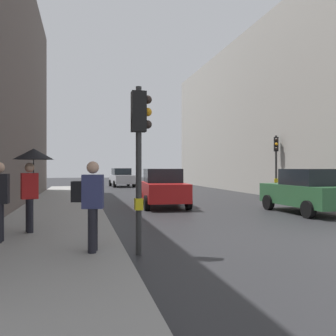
{
  "coord_description": "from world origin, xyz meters",
  "views": [
    {
      "loc": [
        -6.25,
        -7.43,
        1.8
      ],
      "look_at": [
        -2.12,
        9.35,
        1.8
      ],
      "focal_mm": 38.41,
      "sensor_mm": 36.0,
      "label": 1
    }
  ],
  "objects_px": {
    "car_green_estate": "(307,191)",
    "traffic_light_mid_street": "(276,155)",
    "car_silver_hatchback": "(122,177)",
    "pedestrian_with_grey_backpack": "(91,201)",
    "pedestrian_with_umbrella": "(32,166)",
    "traffic_light_near_left": "(140,139)",
    "car_red_sedan": "(163,188)"
  },
  "relations": [
    {
      "from": "traffic_light_mid_street",
      "to": "traffic_light_near_left",
      "type": "bearing_deg",
      "value": -130.71
    },
    {
      "from": "traffic_light_near_left",
      "to": "pedestrian_with_grey_backpack",
      "type": "height_order",
      "value": "traffic_light_near_left"
    },
    {
      "from": "car_silver_hatchback",
      "to": "traffic_light_mid_street",
      "type": "bearing_deg",
      "value": -64.37
    },
    {
      "from": "car_silver_hatchback",
      "to": "car_green_estate",
      "type": "height_order",
      "value": "same"
    },
    {
      "from": "pedestrian_with_umbrella",
      "to": "traffic_light_near_left",
      "type": "bearing_deg",
      "value": -44.79
    },
    {
      "from": "traffic_light_near_left",
      "to": "pedestrian_with_umbrella",
      "type": "distance_m",
      "value": 3.42
    },
    {
      "from": "car_red_sedan",
      "to": "pedestrian_with_grey_backpack",
      "type": "xyz_separation_m",
      "value": [
        -3.56,
        -9.08,
        0.29
      ]
    },
    {
      "from": "traffic_light_near_left",
      "to": "car_silver_hatchback",
      "type": "bearing_deg",
      "value": 84.33
    },
    {
      "from": "traffic_light_near_left",
      "to": "car_silver_hatchback",
      "type": "xyz_separation_m",
      "value": [
        2.7,
        27.16,
        -1.53
      ]
    },
    {
      "from": "car_silver_hatchback",
      "to": "pedestrian_with_grey_backpack",
      "type": "bearing_deg",
      "value": -97.71
    },
    {
      "from": "traffic_light_near_left",
      "to": "car_silver_hatchback",
      "type": "distance_m",
      "value": 27.33
    },
    {
      "from": "pedestrian_with_grey_backpack",
      "to": "pedestrian_with_umbrella",
      "type": "bearing_deg",
      "value": 118.25
    },
    {
      "from": "traffic_light_near_left",
      "to": "car_green_estate",
      "type": "bearing_deg",
      "value": 34.2
    },
    {
      "from": "traffic_light_mid_street",
      "to": "pedestrian_with_umbrella",
      "type": "height_order",
      "value": "traffic_light_mid_street"
    },
    {
      "from": "car_green_estate",
      "to": "pedestrian_with_grey_backpack",
      "type": "relative_size",
      "value": 2.39
    },
    {
      "from": "car_silver_hatchback",
      "to": "car_red_sedan",
      "type": "xyz_separation_m",
      "value": [
        -0.14,
        -18.27,
        0.0
      ]
    },
    {
      "from": "car_silver_hatchback",
      "to": "car_red_sedan",
      "type": "bearing_deg",
      "value": -90.45
    },
    {
      "from": "car_silver_hatchback",
      "to": "car_red_sedan",
      "type": "height_order",
      "value": "same"
    },
    {
      "from": "car_green_estate",
      "to": "traffic_light_mid_street",
      "type": "bearing_deg",
      "value": 69.07
    },
    {
      "from": "traffic_light_mid_street",
      "to": "car_red_sedan",
      "type": "bearing_deg",
      "value": -159.3
    },
    {
      "from": "car_silver_hatchback",
      "to": "car_green_estate",
      "type": "bearing_deg",
      "value": -77.49
    },
    {
      "from": "car_green_estate",
      "to": "pedestrian_with_umbrella",
      "type": "relative_size",
      "value": 1.98
    },
    {
      "from": "car_red_sedan",
      "to": "pedestrian_with_grey_backpack",
      "type": "height_order",
      "value": "pedestrian_with_grey_backpack"
    },
    {
      "from": "traffic_light_mid_street",
      "to": "car_green_estate",
      "type": "height_order",
      "value": "traffic_light_mid_street"
    },
    {
      "from": "pedestrian_with_umbrella",
      "to": "car_red_sedan",
      "type": "bearing_deg",
      "value": 52.77
    },
    {
      "from": "traffic_light_mid_street",
      "to": "car_green_estate",
      "type": "bearing_deg",
      "value": -110.93
    },
    {
      "from": "car_green_estate",
      "to": "car_red_sedan",
      "type": "distance_m",
      "value": 6.26
    },
    {
      "from": "traffic_light_near_left",
      "to": "pedestrian_with_umbrella",
      "type": "relative_size",
      "value": 1.63
    },
    {
      "from": "car_silver_hatchback",
      "to": "pedestrian_with_umbrella",
      "type": "distance_m",
      "value": 25.32
    },
    {
      "from": "car_red_sedan",
      "to": "pedestrian_with_grey_backpack",
      "type": "bearing_deg",
      "value": -111.4
    },
    {
      "from": "car_silver_hatchback",
      "to": "pedestrian_with_grey_backpack",
      "type": "xyz_separation_m",
      "value": [
        -3.7,
        -27.36,
        0.29
      ]
    },
    {
      "from": "traffic_light_mid_street",
      "to": "car_silver_hatchback",
      "type": "relative_size",
      "value": 0.87
    }
  ]
}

